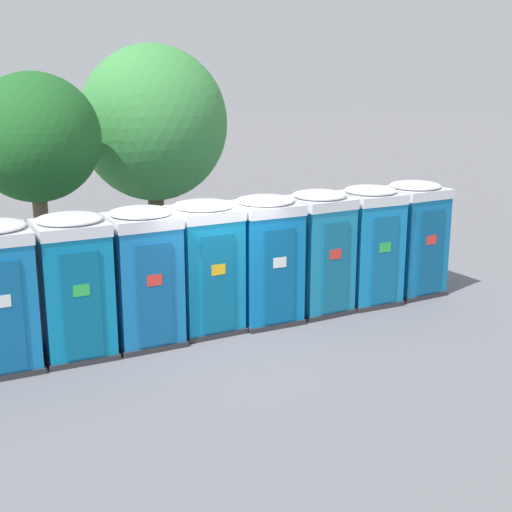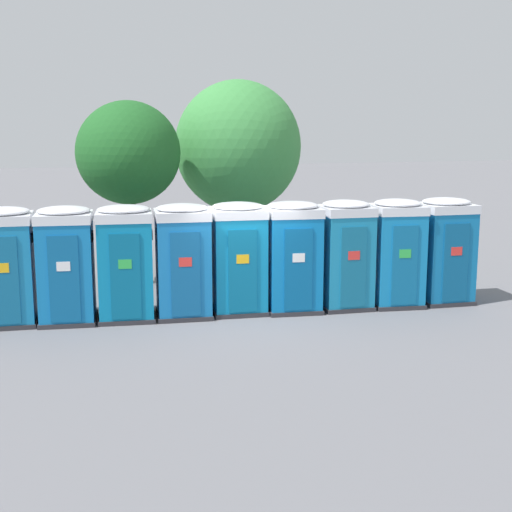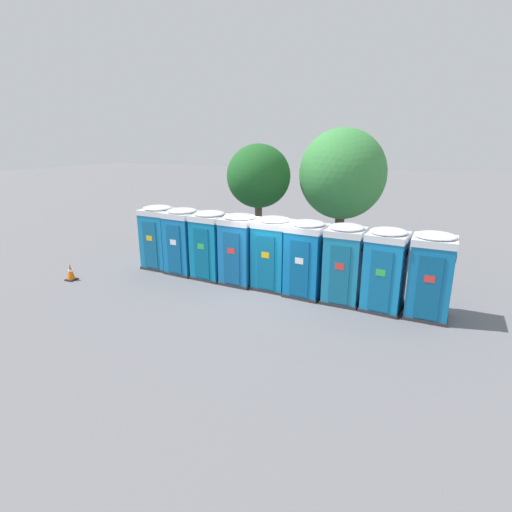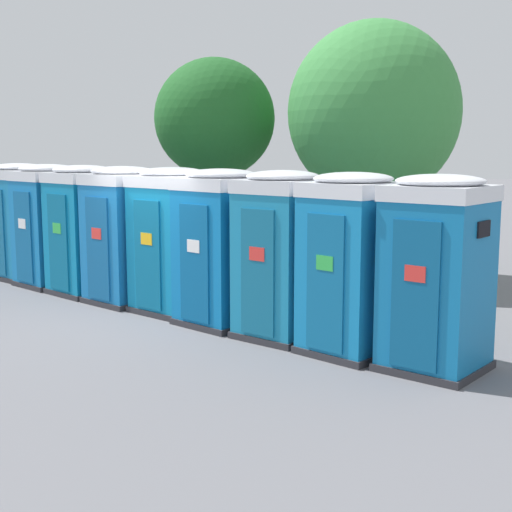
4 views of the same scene
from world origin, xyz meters
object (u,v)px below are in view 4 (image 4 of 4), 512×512
Objects in this scene: portapotty_8 at (437,273)px; portapotty_1 at (48,225)px; street_tree_0 at (215,120)px; portapotty_7 at (351,263)px; portapotty_2 at (84,229)px; portapotty_3 at (123,234)px; portapotty_0 at (20,220)px; portapotty_4 at (173,240)px; portapotty_6 at (282,254)px; portapotty_5 at (221,247)px; street_tree_1 at (374,113)px.

portapotty_1 is at bearing 175.68° from portapotty_8.
street_tree_0 is (1.76, 3.32, 2.22)m from portapotty_1.
portapotty_7 is 1.00× the size of portapotty_8.
portapotty_1 is 1.00× the size of portapotty_2.
portapotty_3 is 6.31m from portapotty_8.
street_tree_0 is at bearing 46.28° from portapotty_0.
portapotty_4 is at bearing -60.38° from street_tree_0.
street_tree_0 reaches higher than portapotty_3.
portapotty_3 is 1.00× the size of portapotty_6.
street_tree_1 reaches higher than portapotty_5.
portapotty_0 is 7.57m from portapotty_6.
portapotty_3 is 1.00× the size of portapotty_7.
portapotty_0 is 1.00× the size of portapotty_2.
portapotty_1 is 7.26m from street_tree_1.
street_tree_0 is at bearing 145.67° from portapotty_7.
portapotty_6 is at bearing -4.24° from portapotty_3.
portapotty_4 is 1.00× the size of portapotty_8.
portapotty_4 is at bearing -4.70° from portapotty_0.
portapotty_4 and portapotty_5 have the same top height.
street_tree_1 is at bearing 51.33° from portapotty_2.
portapotty_6 is at bearing 174.38° from portapotty_7.
street_tree_1 is at bearing 21.83° from street_tree_0.
street_tree_1 is at bearing 115.14° from portapotty_7.
portapotty_6 is 1.00× the size of portapotty_7.
portapotty_3 is at bearing -77.95° from street_tree_0.
portapotty_0 is 1.26m from portapotty_1.
portapotty_8 is 0.52× the size of street_tree_0.
portapotty_7 is (7.55, -0.63, 0.00)m from portapotty_1.
portapotty_0 is at bearing -133.72° from street_tree_0.
street_tree_1 reaches higher than portapotty_6.
portapotty_8 is (10.06, -0.84, 0.00)m from portapotty_0.
portapotty_0 and portapotty_3 have the same top height.
portapotty_0 is 2.53m from portapotty_2.
portapotty_3 is at bearing 179.61° from portapotty_4.
portapotty_4 is 1.00× the size of portapotty_5.
portapotty_1 is 0.52× the size of street_tree_0.
portapotty_0 and portapotty_5 have the same top height.
portapotty_3 is 3.79m from portapotty_6.
portapotty_7 is at bearing -4.58° from portapotty_3.
portapotty_4 is at bearing 171.05° from portapotty_5.
portapotty_2 is 6.53m from street_tree_1.
portapotty_2 and portapotty_4 have the same top height.
portapotty_4 and portapotty_6 have the same top height.
portapotty_5 is at bearing 176.63° from portapotty_6.
portapotty_1 and portapotty_6 have the same top height.
portapotty_2 is at bearing 177.18° from portapotty_4.
street_tree_1 is at bearing 62.36° from portapotty_3.
portapotty_2 is 3.79m from portapotty_5.
portapotty_1 is 1.00× the size of portapotty_7.
street_tree_1 is (3.81, 4.76, 2.32)m from portapotty_2.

